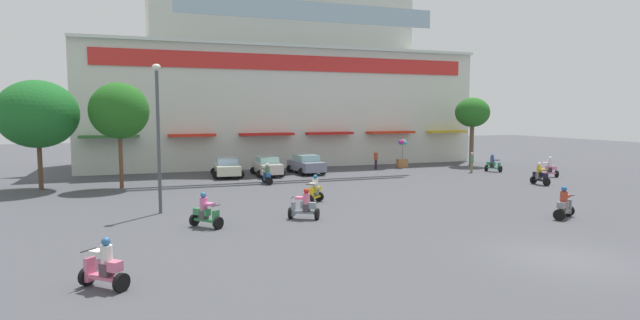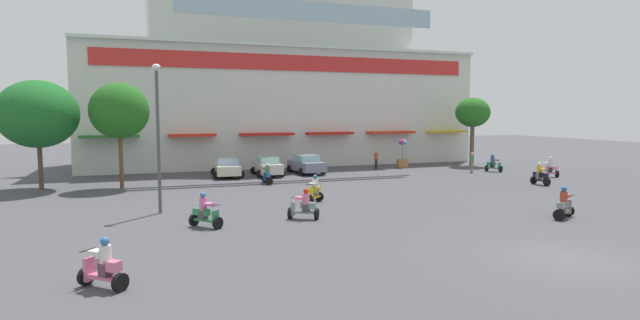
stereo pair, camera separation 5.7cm
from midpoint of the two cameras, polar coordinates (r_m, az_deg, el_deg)
ground_plane at (r=29.45m, az=7.38°, el=-4.21°), size 128.00×128.00×0.00m
colonial_building at (r=50.37m, az=-4.54°, el=10.07°), size 35.92×15.34×20.52m
plaza_tree_0 at (r=34.99m, az=-21.45°, el=5.11°), size 3.67×3.48×6.75m
plaza_tree_1 at (r=48.65m, az=16.72°, el=5.05°), size 3.21×2.91×6.21m
plaza_tree_2 at (r=36.35m, az=-28.94°, el=4.50°), size 4.82×5.17×6.87m
parked_car_0 at (r=39.13m, az=-10.28°, el=-0.81°), size 2.54×4.01×1.45m
parked_car_1 at (r=39.47m, az=-5.84°, el=-0.67°), size 2.33×3.91×1.49m
parked_car_2 at (r=40.69m, az=-1.51°, el=-0.45°), size 2.59×4.18×1.50m
scooter_rider_1 at (r=42.04m, az=24.18°, el=-0.90°), size 1.57×1.10×1.56m
scooter_rider_2 at (r=15.57m, az=-22.96°, el=-10.95°), size 1.39×1.38×1.47m
scooter_rider_3 at (r=34.91m, az=-5.87°, el=-1.71°), size 0.55×1.34×1.45m
scooter_rider_4 at (r=23.38m, az=-1.73°, el=-5.21°), size 1.45×1.17×1.43m
scooter_rider_5 at (r=37.42m, az=23.41°, el=-1.61°), size 0.52×1.35×1.51m
scooter_rider_6 at (r=27.51m, az=-0.58°, el=-3.50°), size 1.30×1.28×1.53m
scooter_rider_7 at (r=26.03m, az=25.64°, el=-4.59°), size 1.55×1.15×1.51m
scooter_rider_8 at (r=44.29m, az=18.84°, el=-0.49°), size 1.11×1.40×1.44m
scooter_rider_9 at (r=22.25m, az=-12.63°, el=-5.82°), size 1.35×1.46×1.51m
pedestrian_0 at (r=43.83m, az=6.32°, el=0.14°), size 0.49×0.49×1.62m
pedestrian_1 at (r=43.14m, az=16.64°, el=-0.08°), size 0.34×0.34×1.65m
streetlamp_near at (r=25.57m, az=-17.58°, el=3.48°), size 0.40×0.40×7.15m
balloon_vendor_cart at (r=45.57m, az=9.23°, el=0.62°), size 0.99×0.78×2.51m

